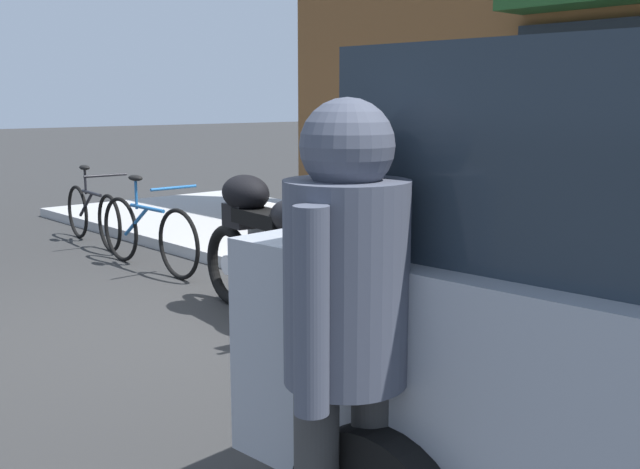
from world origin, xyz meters
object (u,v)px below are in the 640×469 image
(parked_bicycle, at_px, (148,233))
(second_bicycle_by_cafe, at_px, (92,214))
(touring_motorcycle, at_px, (275,243))
(pedestrian_walking, at_px, (346,307))
(sandwich_board_sign, at_px, (378,212))

(parked_bicycle, height_order, second_bicycle_by_cafe, parked_bicycle)
(touring_motorcycle, xyz_separation_m, pedestrian_walking, (2.66, -1.87, 0.43))
(pedestrian_walking, xyz_separation_m, sandwich_board_sign, (-3.43, 3.79, -0.47))
(parked_bicycle, bearing_deg, second_bicycle_by_cafe, 173.43)
(pedestrian_walking, relative_size, second_bicycle_by_cafe, 0.99)
(parked_bicycle, distance_m, sandwich_board_sign, 2.28)
(sandwich_board_sign, bearing_deg, second_bicycle_by_cafe, -153.24)
(touring_motorcycle, bearing_deg, parked_bicycle, 175.17)
(parked_bicycle, bearing_deg, sandwich_board_sign, 49.61)
(sandwich_board_sign, bearing_deg, touring_motorcycle, -68.18)
(parked_bicycle, distance_m, second_bicycle_by_cafe, 1.60)
(sandwich_board_sign, distance_m, second_bicycle_by_cafe, 3.44)
(pedestrian_walking, bearing_deg, parked_bicycle, 157.21)
(parked_bicycle, xyz_separation_m, pedestrian_walking, (4.90, -2.06, 0.67))
(pedestrian_walking, bearing_deg, sandwich_board_sign, 132.18)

